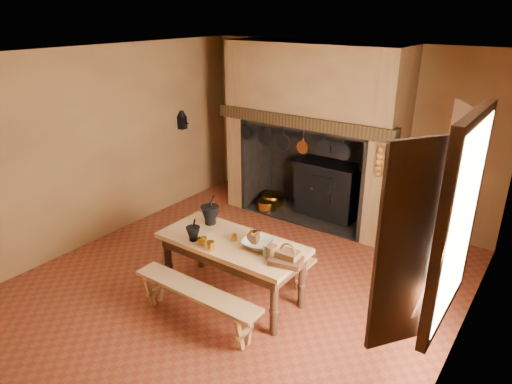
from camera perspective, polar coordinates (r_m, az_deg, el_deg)
floor at (r=5.95m, az=-1.78°, el=-11.18°), size 5.50×5.50×0.00m
ceiling at (r=5.00m, az=-2.16°, el=16.73°), size 5.50×5.50×0.00m
back_wall at (r=7.59m, az=10.80°, el=7.45°), size 5.00×0.02×2.80m
wall_left at (r=7.05m, az=-18.45°, el=5.58°), size 0.02×5.50×2.80m
wall_right at (r=4.40m, az=25.06°, el=-5.20°), size 0.02×5.50×2.80m
wall_front at (r=3.75m, az=-28.71°, el=-10.72°), size 5.00×0.02×2.80m
chimney_breast at (r=7.24m, az=7.34°, el=10.31°), size 2.95×0.96×2.80m
iron_range at (r=7.63m, az=9.06°, el=0.39°), size 1.12×0.55×1.60m
hearth_pans at (r=8.05m, az=1.75°, el=-1.14°), size 0.51×0.62×0.20m
hanging_pans at (r=6.94m, az=4.89°, el=6.06°), size 1.92×0.29×0.27m
onion_string at (r=6.39m, az=15.18°, el=3.66°), size 0.12×0.10×0.46m
herb_bunch at (r=6.32m, az=16.74°, el=3.77°), size 0.20×0.20×0.35m
window at (r=3.94m, az=22.45°, el=-3.06°), size 0.39×1.75×1.76m
wall_coffee_mill at (r=7.94m, az=-9.23°, el=9.05°), size 0.23×0.16×0.31m
work_table at (r=5.37m, az=-3.00°, el=-7.23°), size 1.76×0.78×0.76m
bench_front at (r=5.12m, az=-7.46°, el=-12.98°), size 1.61×0.28×0.45m
bench_back at (r=5.96m, az=0.72°, el=-7.68°), size 1.47×0.26×0.41m
mortar_large at (r=5.67m, az=-5.76°, el=-2.77°), size 0.23×0.23×0.40m
mortar_small at (r=5.32m, az=-7.86°, el=-5.10°), size 0.17×0.17×0.28m
coffee_grinder at (r=5.23m, az=-0.31°, el=-5.68°), size 0.16×0.13×0.18m
brass_mug_a at (r=5.12m, az=-5.71°, el=-6.69°), size 0.12×0.12×0.10m
brass_mug_b at (r=5.30m, az=-2.78°, el=-5.68°), size 0.08×0.08×0.08m
mixing_bowl at (r=5.15m, az=0.26°, el=-6.44°), size 0.38×0.38×0.09m
stoneware_crock at (r=4.90m, az=1.99°, el=-7.58°), size 0.15×0.15×0.16m
glass_jar at (r=4.98m, az=1.27°, el=-7.23°), size 0.10×0.10×0.13m
wicker_basket at (r=4.86m, az=4.01°, el=-7.99°), size 0.24×0.18×0.22m
wooden_tray at (r=4.86m, az=3.78°, el=-8.60°), size 0.39×0.32×0.06m
brass_cup at (r=5.24m, az=-6.73°, el=-6.10°), size 0.14×0.14×0.09m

